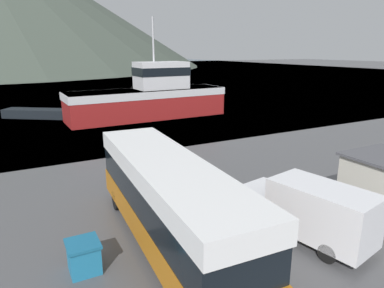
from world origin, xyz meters
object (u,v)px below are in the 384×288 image
Objects in this scene: small_boat at (40,113)px; delivery_van at (308,209)px; fishing_boat at (150,97)px; tour_bus at (168,198)px; dock_kiosk at (383,181)px; storage_bin at (84,256)px.

delivery_van is at bearing -132.46° from small_boat.
fishing_boat is at bearing -82.25° from small_boat.
tour_bus reaches higher than delivery_van.
tour_bus is 1.48× the size of small_boat.
tour_bus is at bearing 170.35° from dock_kiosk.
delivery_van is 5.25m from dock_kiosk.
fishing_boat is at bearing 64.17° from storage_bin.
tour_bus is 3.48m from storage_bin.
delivery_van is at bearing -13.22° from storage_bin.
delivery_van is 0.33× the size of fishing_boat.
dock_kiosk is at bearing -6.41° from storage_bin.
tour_bus is 0.64× the size of fishing_boat.
fishing_boat is 2.32× the size of small_boat.
dock_kiosk is at bearing -123.62° from small_boat.
small_boat is at bearing 97.24° from tour_bus.
tour_bus is at bearing 145.46° from delivery_van.
fishing_boat reaches higher than delivery_van.
storage_bin is (-3.21, -0.23, -1.34)m from tour_bus.
fishing_boat is (3.60, 26.35, 1.05)m from delivery_van.
small_boat is (-12.46, 31.45, -0.82)m from dock_kiosk.
storage_bin is (-11.82, -24.42, -1.74)m from fishing_boat.
dock_kiosk is (5.24, 0.42, 0.05)m from delivery_van.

